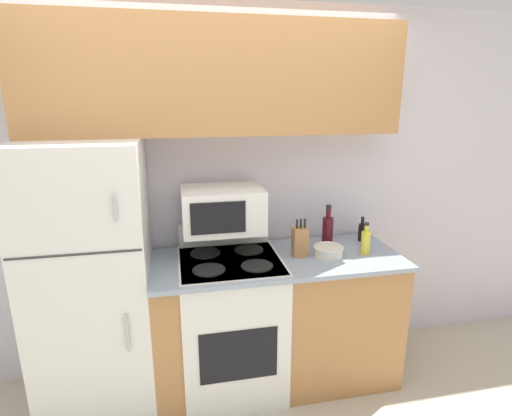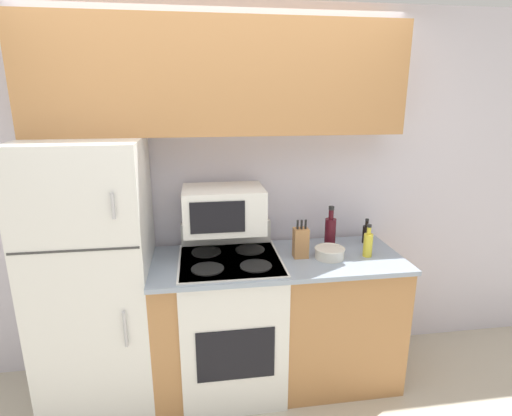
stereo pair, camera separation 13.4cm
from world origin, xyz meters
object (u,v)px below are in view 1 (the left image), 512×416
Objects in this scene: stove at (231,322)px; bottle_soy_sauce at (362,231)px; bottle_wine_red at (328,230)px; microwave at (223,209)px; knife_block at (300,242)px; bottle_cooking_spray at (366,242)px; refrigerator at (93,282)px; bowl at (328,251)px.

bottle_soy_sauce is at bearing 10.26° from stove.
bottle_wine_red is 0.30m from bottle_soy_sauce.
microwave is 1.05m from bottle_soy_sauce.
stove is 0.72m from knife_block.
knife_block is 1.17× the size of bottle_cooking_spray.
stove is at bearing -169.74° from bottle_soy_sauce.
bottle_cooking_spray is at bearing -43.23° from bottle_wine_red.
stove is at bearing 176.11° from bottle_cooking_spray.
microwave is 0.76m from bottle_wine_red.
bottle_soy_sauce is at bearing 4.90° from refrigerator.
knife_block reaches higher than bottle_soy_sauce.
bottle_cooking_spray is at bearing -111.00° from bottle_soy_sauce.
bottle_cooking_spray is (1.75, -0.08, 0.16)m from refrigerator.
bottle_soy_sauce is at bearing 69.00° from bottle_cooking_spray.
bottle_soy_sauce is (0.09, 0.24, -0.02)m from bottle_cooking_spray.
knife_block is at bearing -14.34° from microwave.
knife_block is (0.46, -0.01, 0.55)m from stove.
bowl is at bearing -4.87° from stove.
bowl is at bearing -146.02° from bottle_soy_sauce.
microwave is at bearing 101.75° from stove.
refrigerator is at bearing -175.10° from bottle_soy_sauce.
microwave reaches higher than bottle_wine_red.
stove is 2.12× the size of microwave.
bottle_wine_red reaches higher than stove.
knife_block is at bearing -1.41° from refrigerator.
knife_block is (0.49, -0.12, -0.21)m from microwave.
bottle_cooking_spray is at bearing -2.76° from refrigerator.
stove is at bearing -1.55° from refrigerator.
bottle_wine_red is at bearing 136.77° from bottle_cooking_spray.
bottle_wine_red is at bearing 71.40° from bowl.
bottle_wine_red is (0.71, 0.12, 0.57)m from stove.
bowl is at bearing -13.99° from knife_block.
bottle_soy_sauce is (1.84, 0.16, 0.15)m from refrigerator.
microwave is 0.55m from knife_block.
refrigerator is 1.32m from knife_block.
bottle_cooking_spray is (0.93, -0.18, -0.23)m from microwave.
bottle_wine_red is at bearing 28.54° from knife_block.
knife_block is at bearing -160.42° from bottle_soy_sauce.
bottle_soy_sauce reaches higher than bowl.
bowl is 0.26m from bottle_cooking_spray.
stove is at bearing -78.25° from microwave.
refrigerator reaches higher than stove.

